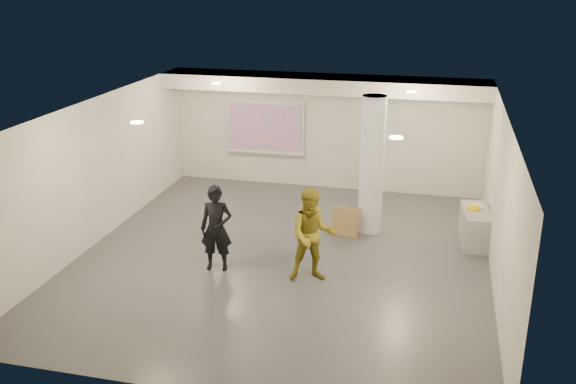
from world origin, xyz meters
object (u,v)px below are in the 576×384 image
(credenza, at_px, (475,227))
(woman, at_px, (216,228))
(projection_screen, at_px, (265,127))
(column, at_px, (372,165))
(man, at_px, (312,235))

(credenza, relative_size, woman, 0.75)
(projection_screen, bearing_deg, column, -40.56)
(column, distance_m, woman, 3.73)
(man, bearing_deg, column, 56.90)
(projection_screen, height_order, credenza, projection_screen)
(projection_screen, distance_m, man, 5.78)
(credenza, xyz_separation_m, woman, (-4.82, -2.43, 0.47))
(projection_screen, relative_size, man, 1.19)
(woman, xyz_separation_m, man, (1.85, -0.00, 0.05))
(column, xyz_separation_m, woman, (-2.60, -2.58, -0.67))
(column, relative_size, woman, 1.80)
(projection_screen, height_order, man, projection_screen)
(column, distance_m, projection_screen, 4.08)
(credenza, distance_m, man, 3.88)
(column, bearing_deg, woman, -135.24)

